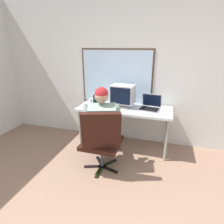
{
  "coord_description": "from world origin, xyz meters",
  "views": [
    {
      "loc": [
        0.42,
        -0.74,
        1.76
      ],
      "look_at": [
        -0.36,
        1.89,
        0.78
      ],
      "focal_mm": 30.05,
      "sensor_mm": 36.0,
      "label": 1
    }
  ],
  "objects": [
    {
      "name": "wine_glass",
      "position": [
        -0.81,
        2.13,
        0.84
      ],
      "size": [
        0.07,
        0.07,
        0.14
      ],
      "color": "silver",
      "rests_on": "desk"
    },
    {
      "name": "crt_monitor",
      "position": [
        -0.29,
        2.28,
        0.96
      ],
      "size": [
        0.41,
        0.31,
        0.38
      ],
      "color": "beige",
      "rests_on": "desk"
    },
    {
      "name": "person_seated",
      "position": [
        -0.45,
        1.69,
        0.64
      ],
      "size": [
        0.68,
        0.89,
        1.23
      ],
      "color": "navy",
      "rests_on": "ground"
    },
    {
      "name": "office_chair",
      "position": [
        -0.37,
        1.43,
        0.54
      ],
      "size": [
        0.61,
        0.64,
        0.98
      ],
      "color": "black",
      "rests_on": "ground"
    },
    {
      "name": "desk",
      "position": [
        -0.24,
        2.24,
        0.68
      ],
      "size": [
        1.59,
        0.64,
        0.75
      ],
      "color": "gray",
      "rests_on": "ground"
    },
    {
      "name": "wall_rear",
      "position": [
        -0.02,
        2.62,
        1.32
      ],
      "size": [
        5.67,
        0.08,
        2.64
      ],
      "color": "silver",
      "rests_on": "ground"
    },
    {
      "name": "laptop",
      "position": [
        0.19,
        2.31,
        0.81
      ],
      "size": [
        0.37,
        0.35,
        0.24
      ],
      "color": "gray",
      "rests_on": "desk"
    },
    {
      "name": "desk_speaker",
      "position": [
        -0.8,
        2.35,
        0.83
      ],
      "size": [
        0.08,
        0.1,
        0.16
      ],
      "color": "black",
      "rests_on": "desk"
    }
  ]
}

